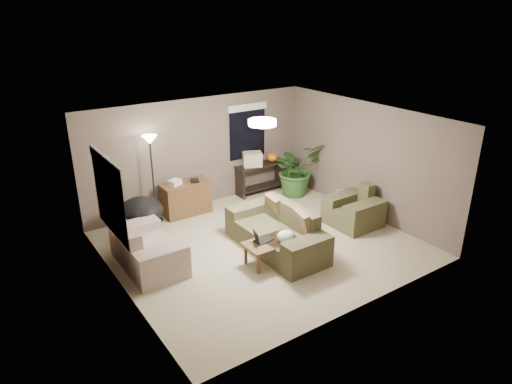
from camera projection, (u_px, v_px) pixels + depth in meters
room_shell at (262, 185)px, 8.48m from camera, size 5.50×5.50×5.50m
main_sofa at (278, 235)px, 8.71m from camera, size 0.95×2.20×0.85m
throw_pillows at (289, 215)px, 8.71m from camera, size 0.33×1.38×0.47m
loveseat at (147, 251)px, 8.12m from camera, size 0.90×1.60×0.85m
armchair at (354, 211)px, 9.69m from camera, size 0.95×1.00×0.85m
coffee_table at (271, 244)px, 8.22m from camera, size 1.00×0.55×0.42m
laptop at (260, 239)px, 8.17m from camera, size 0.40×0.28×0.24m
plastic_bag at (285, 236)px, 8.15m from camera, size 0.37×0.35×0.21m
desk at (186, 198)px, 10.15m from camera, size 1.10×0.50×0.75m
desk_papers at (179, 182)px, 9.91m from camera, size 0.72×0.32×0.12m
console_table at (261, 176)px, 11.33m from camera, size 1.30×0.40×0.75m
pumpkin at (272, 157)px, 11.36m from camera, size 0.34×0.34×0.22m
cardboard_box at (252, 159)px, 11.02m from camera, size 0.55×0.49×0.34m
papasan_chair at (141, 214)px, 9.16m from camera, size 1.02×1.02×0.80m
floor_lamp at (151, 150)px, 9.37m from camera, size 0.32×0.32×1.91m
ceiling_fixture at (262, 123)px, 8.04m from camera, size 0.50×0.50×0.10m
houseplant at (296, 174)px, 11.21m from camera, size 1.18×1.31×1.03m
cat_scratching_post at (341, 202)px, 10.35m from camera, size 0.32×0.32×0.50m
window_left at (108, 183)px, 7.09m from camera, size 0.05×1.56×1.33m
window_back at (247, 122)px, 10.86m from camera, size 1.06×0.05×1.33m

